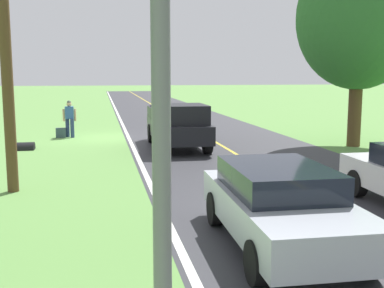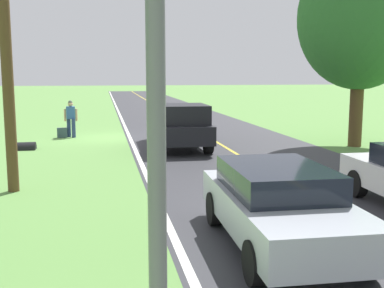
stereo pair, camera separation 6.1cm
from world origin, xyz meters
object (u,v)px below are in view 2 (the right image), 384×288
tree_far_side_near (361,18)px  utility_pole_roadside (4,19)px  suitcase_carried (62,133)px  hitchhiker_walking (71,117)px  pickup_truck_passing (179,124)px  sedan_ahead_same_lane (279,204)px  traffic_light_mast (136,2)px

tree_far_side_near → utility_pole_roadside: 13.76m
suitcase_carried → hitchhiker_walking: bearing=100.9°
pickup_truck_passing → sedan_ahead_same_lane: bearing=89.7°
hitchhiker_walking → utility_pole_roadside: bearing=85.6°
suitcase_carried → pickup_truck_passing: size_ratio=0.09×
hitchhiker_walking → tree_far_side_near: tree_far_side_near is taller
traffic_light_mast → tree_far_side_near: size_ratio=0.64×
pickup_truck_passing → utility_pole_roadside: bearing=49.8°
hitchhiker_walking → traffic_light_mast: 19.59m
suitcase_carried → sedan_ahead_same_lane: sedan_ahead_same_lane is taller
suitcase_carried → pickup_truck_passing: bearing=46.4°
traffic_light_mast → hitchhiker_walking: bearing=-84.8°
utility_pole_roadside → pickup_truck_passing: bearing=-130.2°
suitcase_carried → pickup_truck_passing: (-4.92, 4.21, 0.73)m
traffic_light_mast → tree_far_side_near: (-10.00, -14.23, 1.65)m
tree_far_side_near → sedan_ahead_same_lane: tree_far_side_near is taller
hitchhiker_walking → tree_far_side_near: (-11.77, 5.11, 4.23)m
hitchhiker_walking → pickup_truck_passing: 6.23m
hitchhiker_walking → sedan_ahead_same_lane: (-4.45, 15.60, -0.23)m
utility_pole_roadside → suitcase_carried: bearing=-92.2°
utility_pole_roadside → traffic_light_mast: bearing=106.4°
suitcase_carried → tree_far_side_near: 14.08m
hitchhiker_walking → tree_far_side_near: bearing=156.5°
sedan_ahead_same_lane → utility_pole_roadside: bearing=-43.6°
traffic_light_mast → utility_pole_roadside: utility_pole_roadside is taller
tree_far_side_near → pickup_truck_passing: bearing=-6.2°
pickup_truck_passing → tree_far_side_near: bearing=173.8°
pickup_truck_passing → utility_pole_roadside: (5.32, 6.28, 3.34)m
tree_far_side_near → sedan_ahead_same_lane: 13.54m
suitcase_carried → sedan_ahead_same_lane: bearing=14.4°
tree_far_side_near → hitchhiker_walking: bearing=-23.5°
suitcase_carried → tree_far_side_near: bearing=64.7°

